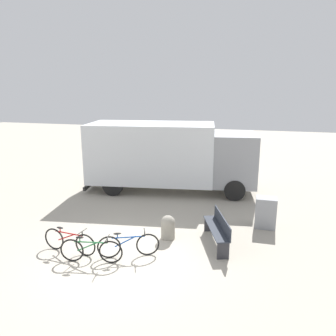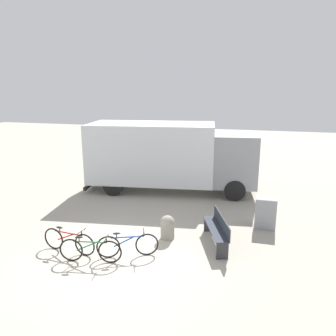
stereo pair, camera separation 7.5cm
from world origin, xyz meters
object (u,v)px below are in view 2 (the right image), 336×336
at_px(bicycle_near, 69,241).
at_px(delivery_truck, 169,154).
at_px(park_bench, 218,228).
at_px(bicycle_far, 128,245).
at_px(bicycle_middle, 90,250).
at_px(bollard_near_bench, 167,227).
at_px(utility_box, 265,213).

bearing_deg(bicycle_near, delivery_truck, 85.34).
relative_size(park_bench, bicycle_near, 1.13).
relative_size(bicycle_near, bicycle_far, 1.07).
xyz_separation_m(park_bench, bicycle_far, (-2.34, -1.44, -0.17)).
bearing_deg(bicycle_middle, bicycle_near, 149.16).
xyz_separation_m(park_bench, bicycle_middle, (-3.21, -1.98, -0.17)).
xyz_separation_m(bollard_near_bench, utility_box, (2.98, 1.67, 0.13)).
xyz_separation_m(bicycle_far, utility_box, (3.75, 3.09, 0.17)).
bearing_deg(bollard_near_bench, delivery_truck, 104.62).
height_order(bicycle_middle, bollard_near_bench, bollard_near_bench).
distance_m(delivery_truck, bicycle_near, 6.80).
bearing_deg(delivery_truck, bicycle_middle, -100.80).
height_order(delivery_truck, utility_box, delivery_truck).
height_order(delivery_truck, bicycle_middle, delivery_truck).
height_order(park_bench, bollard_near_bench, park_bench).
relative_size(delivery_truck, utility_box, 7.41).
relative_size(bicycle_near, bicycle_middle, 1.01).
xyz_separation_m(park_bench, utility_box, (1.41, 1.65, 0.00)).
distance_m(park_bench, bicycle_middle, 3.78).
distance_m(park_bench, bicycle_far, 2.75).
relative_size(delivery_truck, park_bench, 3.99).
bearing_deg(utility_box, bollard_near_bench, -150.67).
height_order(bicycle_middle, utility_box, utility_box).
relative_size(bollard_near_bench, utility_box, 0.72).
distance_m(bicycle_far, utility_box, 4.86).
bearing_deg(bicycle_far, bicycle_middle, -170.93).
xyz_separation_m(bicycle_middle, bollard_near_bench, (1.64, 1.96, 0.04)).
height_order(park_bench, bicycle_far, park_bench).
distance_m(bicycle_middle, bollard_near_bench, 2.56).
bearing_deg(bollard_near_bench, park_bench, 0.87).
bearing_deg(delivery_truck, bollard_near_bench, -83.24).
bearing_deg(bicycle_near, park_bench, 27.94).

